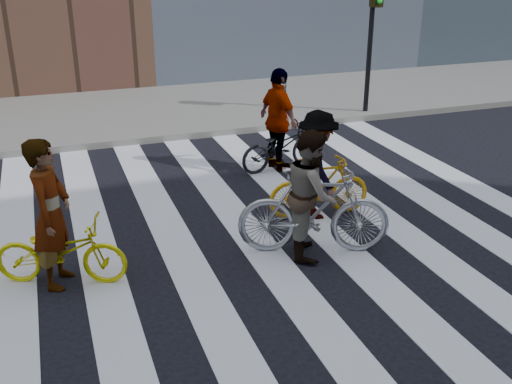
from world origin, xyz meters
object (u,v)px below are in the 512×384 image
bike_yellow_right (319,187)px  traffic_signal (373,24)px  bike_yellow_left (61,251)px  rider_right (317,165)px  bike_silver_mid (314,211)px  rider_left (51,214)px  rider_mid (311,194)px  rider_rear (279,120)px  bike_dark_rear (281,147)px

bike_yellow_right → traffic_signal: bearing=-31.2°
bike_yellow_left → rider_right: 3.99m
bike_silver_mid → rider_left: 3.42m
rider_left → rider_mid: 3.36m
bike_yellow_left → rider_right: (3.89, 0.75, 0.42)m
rider_left → rider_mid: rider_left is taller
rider_left → rider_right: (3.94, 0.75, -0.10)m
traffic_signal → bike_silver_mid: size_ratio=1.59×
bike_silver_mid → rider_mid: 0.27m
traffic_signal → bike_silver_mid: 7.60m
rider_mid → rider_right: size_ratio=1.04×
rider_mid → traffic_signal: bearing=-15.7°
bike_yellow_left → rider_rear: (4.14, 2.98, 0.54)m
bike_yellow_left → rider_mid: size_ratio=0.93×
bike_yellow_left → rider_left: size_ratio=0.86×
rider_left → rider_rear: bearing=-33.8°
bike_silver_mid → rider_mid: bearing=110.0°
rider_right → rider_mid: bearing=156.3°
bike_yellow_right → bike_dark_rear: size_ratio=0.97×
traffic_signal → rider_rear: bearing=-141.9°
rider_left → bike_yellow_left: bearing=-69.2°
rider_left → rider_mid: (3.34, -0.33, -0.07)m
bike_dark_rear → rider_mid: size_ratio=0.95×
rider_mid → rider_right: (0.60, 1.08, -0.03)m
bike_silver_mid → bike_dark_rear: bike_silver_mid is taller
bike_dark_rear → rider_right: (-0.30, -2.23, 0.42)m
traffic_signal → bike_yellow_right: (-3.69, -4.98, -1.79)m
bike_dark_rear → rider_mid: bearing=154.0°
bike_dark_rear → rider_rear: rider_rear is taller
bike_yellow_right → rider_mid: rider_mid is taller
bike_yellow_right → rider_right: rider_right is taller
bike_yellow_left → bike_silver_mid: (3.34, -0.33, 0.19)m
rider_left → traffic_signal: bearing=-32.5°
rider_left → bike_yellow_right: bearing=-58.6°
bike_yellow_left → rider_right: size_ratio=0.97×
traffic_signal → rider_rear: size_ratio=1.71×
traffic_signal → bike_dark_rear: bearing=-141.5°
rider_mid → bike_yellow_right: bearing=-11.1°
bike_yellow_right → rider_right: size_ratio=0.95×
rider_right → bike_yellow_right: bearing=-84.6°
rider_rear → bike_yellow_right: bearing=164.2°
bike_silver_mid → bike_yellow_right: (0.60, 1.08, -0.14)m
bike_dark_rear → rider_rear: size_ratio=0.87×
traffic_signal → rider_mid: traffic_signal is taller
bike_yellow_right → bike_dark_rear: 2.24m
rider_left → rider_right: size_ratio=1.12×
bike_yellow_right → rider_rear: bearing=0.4°
traffic_signal → bike_silver_mid: (-4.29, -6.05, -1.65)m
bike_yellow_right → rider_rear: rider_rear is taller
rider_left → bike_silver_mid: bearing=-74.8°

